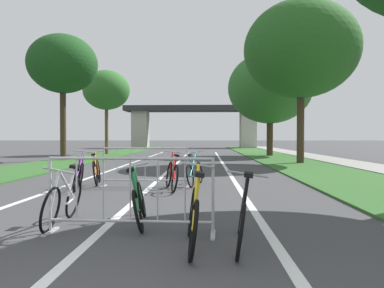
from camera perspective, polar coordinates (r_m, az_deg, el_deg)
grass_verge_left at (r=24.41m, az=-15.34°, el=-2.01°), size 3.31×52.37×0.05m
grass_verge_right at (r=23.70m, az=12.89°, el=-2.09°), size 3.31×52.37×0.05m
sidewalk_path_right at (r=24.34m, az=19.09°, el=-2.01°), size 2.04×52.37×0.08m
lane_stripe_center at (r=17.08m, az=-2.76°, el=-3.35°), size 0.14×30.30×0.01m
lane_stripe_right_lane at (r=17.04m, az=5.05°, el=-3.36°), size 0.14×30.30×0.01m
lane_stripe_left_lane at (r=17.44m, az=-10.40°, el=-3.28°), size 0.14×30.30×0.01m
overpass_bridge at (r=45.18m, az=0.30°, el=3.83°), size 17.02×3.43×5.17m
tree_left_cypress_far at (r=22.05m, az=-19.55°, el=11.63°), size 3.83×3.83×7.05m
tree_left_oak_mid at (r=28.78m, az=-13.23°, el=8.17°), size 3.53×3.53×6.41m
tree_right_oak_near at (r=19.37m, az=16.65°, el=13.93°), size 5.62×5.62×8.05m
tree_right_maple_mid at (r=26.21m, az=12.08°, el=8.55°), size 5.83×5.83×7.23m
crowd_barrier_nearest at (r=5.05m, az=-9.62°, el=-8.04°), size 2.31×0.52×1.05m
crowd_barrier_second at (r=9.73m, az=-7.34°, el=-3.65°), size 2.31×0.51×1.05m
bicycle_teal_0 at (r=10.04m, az=0.43°, el=-4.43°), size 0.49×1.67×0.94m
bicycle_green_1 at (r=5.61m, az=-8.28°, el=-8.89°), size 0.59×1.61×0.91m
bicycle_red_2 at (r=9.10m, az=-3.13°, el=-4.88°), size 0.53×1.62×0.98m
bicycle_white_3 at (r=5.85m, az=-19.39°, el=-8.32°), size 0.44×1.63×0.91m
bicycle_purple_4 at (r=9.66m, az=-17.25°, el=-4.67°), size 0.51×1.62×0.98m
bicycle_orange_5 at (r=10.59m, az=-14.67°, el=-4.05°), size 0.67×1.68×0.93m
bicycle_black_6 at (r=4.53m, az=7.83°, el=-11.13°), size 0.56×1.72×0.93m
bicycle_yellow_7 at (r=4.43m, az=0.19°, el=-11.28°), size 0.44×1.65×1.00m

